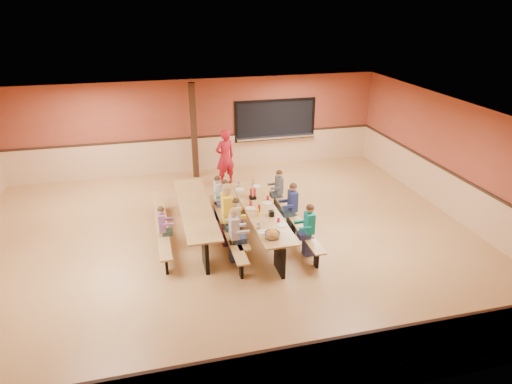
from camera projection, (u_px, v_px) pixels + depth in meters
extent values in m
plane|color=#A2703D|center=(228.00, 241.00, 10.88)|extent=(12.00, 12.00, 0.00)
cube|color=brown|center=(198.00, 126.00, 14.74)|extent=(12.00, 0.04, 3.00)
cube|color=brown|center=(299.00, 325.00, 5.83)|extent=(12.00, 0.04, 3.00)
cube|color=brown|center=(458.00, 161.00, 11.62)|extent=(0.04, 10.00, 3.00)
cube|color=white|center=(225.00, 117.00, 9.69)|extent=(12.00, 10.00, 0.04)
cube|color=black|center=(275.00, 120.00, 15.27)|extent=(2.60, 0.06, 1.20)
cube|color=silver|center=(276.00, 137.00, 15.42)|extent=(2.70, 0.28, 0.06)
cube|color=black|center=(194.00, 131.00, 14.16)|extent=(0.18, 0.18, 3.00)
cube|color=#AD8044|center=(261.00, 210.00, 10.76)|extent=(0.75, 3.60, 0.04)
cube|color=black|center=(280.00, 257.00, 9.52)|extent=(0.08, 0.60, 0.70)
cube|color=black|center=(246.00, 198.00, 12.28)|extent=(0.08, 0.60, 0.70)
cube|color=#AD8044|center=(227.00, 225.00, 10.69)|extent=(0.26, 3.60, 0.04)
cube|color=black|center=(227.00, 233.00, 10.77)|extent=(0.06, 0.18, 0.41)
cube|color=#AD8044|center=(294.00, 217.00, 11.05)|extent=(0.26, 3.60, 0.04)
cube|color=black|center=(294.00, 226.00, 11.14)|extent=(0.06, 0.18, 0.41)
cube|color=#AD8044|center=(195.00, 207.00, 10.90)|extent=(0.75, 3.60, 0.04)
cube|color=black|center=(205.00, 253.00, 9.67)|extent=(0.08, 0.60, 0.70)
cube|color=black|center=(189.00, 196.00, 12.43)|extent=(0.08, 0.60, 0.70)
cube|color=#AD8044|center=(161.00, 222.00, 10.83)|extent=(0.26, 3.60, 0.04)
cube|color=black|center=(162.00, 230.00, 10.92)|extent=(0.06, 0.18, 0.41)
cube|color=#AD8044|center=(229.00, 214.00, 11.20)|extent=(0.26, 3.60, 0.04)
cube|color=black|center=(230.00, 223.00, 11.29)|extent=(0.06, 0.18, 0.41)
imported|color=#AE1323|center=(225.00, 157.00, 13.79)|extent=(0.74, 0.61, 1.75)
cylinder|color=#AD1723|center=(253.00, 193.00, 11.38)|extent=(0.16, 0.16, 0.22)
cube|color=black|center=(271.00, 213.00, 10.40)|extent=(0.10, 0.14, 0.13)
cylinder|color=yellow|center=(258.00, 213.00, 10.39)|extent=(0.06, 0.06, 0.17)
cylinder|color=#B2140F|center=(259.00, 208.00, 10.62)|extent=(0.06, 0.06, 0.17)
cube|color=black|center=(253.00, 198.00, 11.31)|extent=(0.16, 0.16, 0.06)
cube|color=#AD8044|center=(253.00, 187.00, 11.20)|extent=(0.02, 0.09, 0.50)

